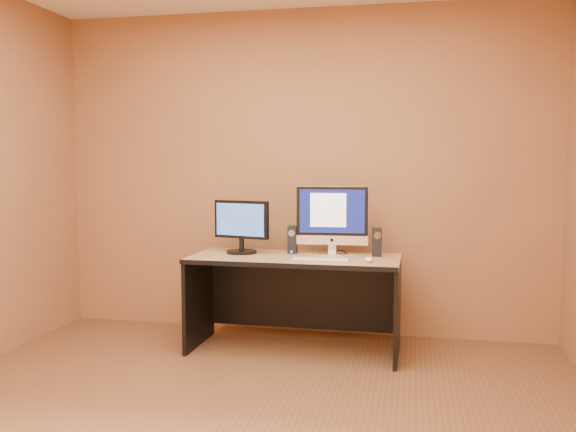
{
  "coord_description": "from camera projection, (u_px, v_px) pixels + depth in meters",
  "views": [
    {
      "loc": [
        0.89,
        -2.85,
        1.38
      ],
      "look_at": [
        0.02,
        1.35,
        1.0
      ],
      "focal_mm": 38.0,
      "sensor_mm": 36.0,
      "label": 1
    }
  ],
  "objects": [
    {
      "name": "cable_a",
      "position": [
        344.0,
        252.0,
        4.64
      ],
      "size": [
        0.07,
        0.2,
        0.01
      ],
      "primitive_type": "cylinder",
      "rotation": [
        1.57,
        0.0,
        0.32
      ],
      "color": "black",
      "rests_on": "desk"
    },
    {
      "name": "walls",
      "position": [
        228.0,
        179.0,
        2.97
      ],
      "size": [
        4.0,
        4.0,
        2.6
      ],
      "primitive_type": null,
      "color": "#97633C",
      "rests_on": "ground"
    },
    {
      "name": "cable_b",
      "position": [
        334.0,
        251.0,
        4.65
      ],
      "size": [
        0.08,
        0.16,
        0.01
      ],
      "primitive_type": "cylinder",
      "rotation": [
        1.57,
        0.0,
        -0.44
      ],
      "color": "black",
      "rests_on": "desk"
    },
    {
      "name": "second_monitor",
      "position": [
        242.0,
        227.0,
        4.58
      ],
      "size": [
        0.49,
        0.33,
        0.4
      ],
      "primitive_type": null,
      "rotation": [
        0.0,
        0.0,
        -0.24
      ],
      "color": "black",
      "rests_on": "desk"
    },
    {
      "name": "mouse",
      "position": [
        369.0,
        259.0,
        4.19
      ],
      "size": [
        0.07,
        0.1,
        0.03
      ],
      "primitive_type": "ellipsoid",
      "rotation": [
        0.0,
        0.0,
        0.13
      ],
      "color": "white",
      "rests_on": "desk"
    },
    {
      "name": "speaker_right",
      "position": [
        377.0,
        242.0,
        4.43
      ],
      "size": [
        0.07,
        0.08,
        0.21
      ],
      "primitive_type": null,
      "rotation": [
        0.0,
        0.0,
        0.16
      ],
      "color": "black",
      "rests_on": "desk"
    },
    {
      "name": "imac",
      "position": [
        332.0,
        220.0,
        4.5
      ],
      "size": [
        0.55,
        0.23,
        0.52
      ],
      "primitive_type": null,
      "rotation": [
        0.0,
        0.0,
        0.05
      ],
      "color": "silver",
      "rests_on": "desk"
    },
    {
      "name": "keyboard",
      "position": [
        320.0,
        260.0,
        4.21
      ],
      "size": [
        0.41,
        0.12,
        0.02
      ],
      "primitive_type": "cube",
      "rotation": [
        0.0,
        0.0,
        0.03
      ],
      "color": "silver",
      "rests_on": "desk"
    },
    {
      "name": "speaker_left",
      "position": [
        293.0,
        239.0,
        4.58
      ],
      "size": [
        0.07,
        0.07,
        0.21
      ],
      "primitive_type": null,
      "rotation": [
        0.0,
        0.0,
        -0.04
      ],
      "color": "black",
      "rests_on": "desk"
    },
    {
      "name": "desk",
      "position": [
        294.0,
        304.0,
        4.46
      ],
      "size": [
        1.52,
        0.68,
        0.7
      ],
      "primitive_type": null,
      "rotation": [
        0.0,
        0.0,
        -0.01
      ],
      "color": "tan",
      "rests_on": "ground"
    }
  ]
}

